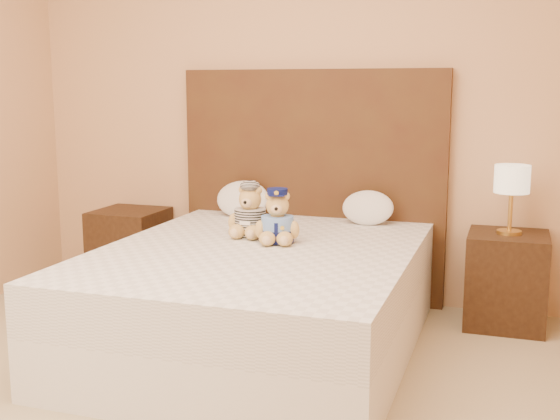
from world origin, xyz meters
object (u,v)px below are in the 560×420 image
(nightstand_left, at_px, (130,249))
(nightstand_right, at_px, (506,280))
(teddy_police, at_px, (277,216))
(teddy_prisoner, at_px, (250,211))
(pillow_left, at_px, (243,197))
(pillow_right, at_px, (368,206))
(bed, at_px, (259,298))
(lamp, at_px, (512,183))

(nightstand_left, distance_m, nightstand_right, 2.50)
(teddy_police, height_order, teddy_prisoner, same)
(nightstand_left, relative_size, pillow_left, 1.54)
(pillow_left, bearing_deg, pillow_right, 0.00)
(teddy_prisoner, relative_size, pillow_left, 0.83)
(bed, height_order, nightstand_right, same)
(lamp, height_order, pillow_right, lamp)
(teddy_prisoner, bearing_deg, bed, -60.95)
(bed, height_order, pillow_left, pillow_left)
(bed, bearing_deg, lamp, 32.62)
(bed, xyz_separation_m, nightstand_left, (-1.25, 0.80, -0.00))
(nightstand_right, relative_size, teddy_prisoner, 1.86)
(pillow_right, bearing_deg, teddy_police, -117.80)
(nightstand_left, height_order, lamp, lamp)
(nightstand_left, relative_size, pillow_right, 1.72)
(nightstand_left, distance_m, lamp, 2.56)
(lamp, bearing_deg, nightstand_right, 0.00)
(teddy_police, distance_m, teddy_prisoner, 0.23)
(nightstand_right, bearing_deg, lamp, 180.00)
(pillow_right, bearing_deg, nightstand_right, -2.06)
(nightstand_left, bearing_deg, nightstand_right, 0.00)
(nightstand_right, xyz_separation_m, lamp, (-0.00, 0.00, 0.57))
(nightstand_left, relative_size, teddy_police, 1.86)
(nightstand_left, bearing_deg, teddy_police, -26.48)
(bed, height_order, nightstand_left, same)
(nightstand_left, bearing_deg, teddy_prisoner, -26.05)
(nightstand_left, xyz_separation_m, nightstand_right, (2.50, 0.00, 0.00))
(lamp, relative_size, pillow_left, 1.12)
(lamp, relative_size, teddy_police, 1.35)
(bed, distance_m, lamp, 1.59)
(nightstand_left, bearing_deg, lamp, 0.00)
(pillow_left, bearing_deg, teddy_prisoner, -64.49)
(bed, distance_m, pillow_left, 1.01)
(teddy_prisoner, distance_m, pillow_left, 0.63)
(teddy_police, xyz_separation_m, teddy_prisoner, (-0.20, 0.11, 0.00))
(teddy_prisoner, height_order, pillow_left, teddy_prisoner)
(nightstand_right, xyz_separation_m, pillow_right, (-0.84, 0.03, 0.39))
(bed, xyz_separation_m, lamp, (1.25, 0.80, 0.57))
(nightstand_left, height_order, teddy_police, teddy_police)
(nightstand_left, bearing_deg, pillow_left, 2.06)
(nightstand_right, height_order, pillow_left, pillow_left)
(lamp, relative_size, teddy_prisoner, 1.35)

